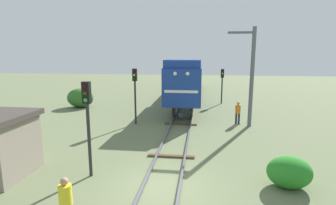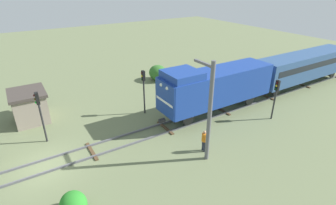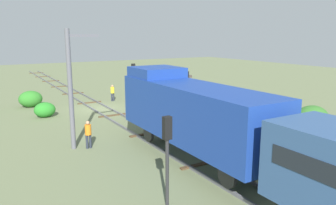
{
  "view_description": "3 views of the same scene",
  "coord_description": "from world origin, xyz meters",
  "px_view_note": "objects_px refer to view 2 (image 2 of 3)",
  "views": [
    {
      "loc": [
        1.46,
        -9.46,
        5.2
      ],
      "look_at": [
        -1.24,
        11.51,
        1.27
      ],
      "focal_mm": 28.0,
      "sensor_mm": 36.0,
      "label": 1
    },
    {
      "loc": [
        16.24,
        -0.45,
        11.41
      ],
      "look_at": [
        -0.29,
        9.85,
        2.18
      ],
      "focal_mm": 28.0,
      "sensor_mm": 36.0,
      "label": 2
    },
    {
      "loc": [
        9.68,
        28.69,
        6.64
      ],
      "look_at": [
        -0.67,
        11.25,
        2.51
      ],
      "focal_mm": 35.0,
      "sensor_mm": 36.0,
      "label": 3
    }
  ],
  "objects_px": {
    "locomotive": "(216,85)",
    "catenary_mast": "(209,110)",
    "traffic_signal_near": "(39,108)",
    "traffic_signal_far": "(276,92)",
    "worker_by_signal": "(204,139)",
    "relay_hut": "(30,106)",
    "traffic_signal_mid": "(144,84)",
    "passenger_car_leading": "(304,65)"
  },
  "relations": [
    {
      "from": "worker_by_signal",
      "to": "relay_hut",
      "type": "distance_m",
      "value": 15.39
    },
    {
      "from": "passenger_car_leading",
      "to": "traffic_signal_mid",
      "type": "distance_m",
      "value": 19.12
    },
    {
      "from": "traffic_signal_near",
      "to": "worker_by_signal",
      "type": "relative_size",
      "value": 2.41
    },
    {
      "from": "traffic_signal_near",
      "to": "worker_by_signal",
      "type": "height_order",
      "value": "traffic_signal_near"
    },
    {
      "from": "traffic_signal_near",
      "to": "relay_hut",
      "type": "bearing_deg",
      "value": -173.69
    },
    {
      "from": "locomotive",
      "to": "worker_by_signal",
      "type": "height_order",
      "value": "locomotive"
    },
    {
      "from": "traffic_signal_mid",
      "to": "locomotive",
      "type": "bearing_deg",
      "value": 58.15
    },
    {
      "from": "traffic_signal_mid",
      "to": "relay_hut",
      "type": "relative_size",
      "value": 1.19
    },
    {
      "from": "locomotive",
      "to": "traffic_signal_mid",
      "type": "height_order",
      "value": "locomotive"
    },
    {
      "from": "passenger_car_leading",
      "to": "worker_by_signal",
      "type": "xyz_separation_m",
      "value": [
        4.2,
        -17.91,
        -1.53
      ]
    },
    {
      "from": "passenger_car_leading",
      "to": "relay_hut",
      "type": "bearing_deg",
      "value": -105.05
    },
    {
      "from": "passenger_car_leading",
      "to": "traffic_signal_far",
      "type": "height_order",
      "value": "passenger_car_leading"
    },
    {
      "from": "locomotive",
      "to": "traffic_signal_mid",
      "type": "bearing_deg",
      "value": -121.85
    },
    {
      "from": "traffic_signal_near",
      "to": "traffic_signal_mid",
      "type": "bearing_deg",
      "value": 91.33
    },
    {
      "from": "traffic_signal_mid",
      "to": "passenger_car_leading",
      "type": "bearing_deg",
      "value": 79.75
    },
    {
      "from": "traffic_signal_near",
      "to": "traffic_signal_far",
      "type": "relative_size",
      "value": 1.12
    },
    {
      "from": "passenger_car_leading",
      "to": "catenary_mast",
      "type": "bearing_deg",
      "value": -74.92
    },
    {
      "from": "locomotive",
      "to": "passenger_car_leading",
      "type": "relative_size",
      "value": 0.83
    },
    {
      "from": "traffic_signal_near",
      "to": "passenger_car_leading",
      "type": "bearing_deg",
      "value": 83.34
    },
    {
      "from": "traffic_signal_mid",
      "to": "relay_hut",
      "type": "distance_m",
      "value": 10.08
    },
    {
      "from": "passenger_car_leading",
      "to": "locomotive",
      "type": "bearing_deg",
      "value": -90.0
    },
    {
      "from": "passenger_car_leading",
      "to": "traffic_signal_far",
      "type": "distance_m",
      "value": 10.3
    },
    {
      "from": "traffic_signal_near",
      "to": "worker_by_signal",
      "type": "xyz_separation_m",
      "value": [
        7.4,
        9.51,
        -1.86
      ]
    },
    {
      "from": "traffic_signal_near",
      "to": "catenary_mast",
      "type": "relative_size",
      "value": 0.58
    },
    {
      "from": "traffic_signal_far",
      "to": "worker_by_signal",
      "type": "xyz_separation_m",
      "value": [
        0.6,
        -8.26,
        -1.57
      ]
    },
    {
      "from": "passenger_car_leading",
      "to": "worker_by_signal",
      "type": "height_order",
      "value": "passenger_car_leading"
    },
    {
      "from": "traffic_signal_far",
      "to": "relay_hut",
      "type": "xyz_separation_m",
      "value": [
        -11.1,
        -18.25,
        -1.17
      ]
    },
    {
      "from": "traffic_signal_near",
      "to": "locomotive",
      "type": "bearing_deg",
      "value": 77.2
    },
    {
      "from": "worker_by_signal",
      "to": "relay_hut",
      "type": "bearing_deg",
      "value": 68.78
    },
    {
      "from": "relay_hut",
      "to": "catenary_mast",
      "type": "bearing_deg",
      "value": 37.67
    },
    {
      "from": "traffic_signal_mid",
      "to": "traffic_signal_near",
      "type": "bearing_deg",
      "value": -88.67
    },
    {
      "from": "locomotive",
      "to": "passenger_car_leading",
      "type": "xyz_separation_m",
      "value": [
        0.0,
        13.34,
        -0.25
      ]
    },
    {
      "from": "passenger_car_leading",
      "to": "relay_hut",
      "type": "relative_size",
      "value": 4.0
    },
    {
      "from": "locomotive",
      "to": "passenger_car_leading",
      "type": "distance_m",
      "value": 13.34
    },
    {
      "from": "traffic_signal_mid",
      "to": "catenary_mast",
      "type": "xyz_separation_m",
      "value": [
        8.33,
        0.51,
        0.88
      ]
    },
    {
      "from": "locomotive",
      "to": "traffic_signal_far",
      "type": "distance_m",
      "value": 5.16
    },
    {
      "from": "locomotive",
      "to": "catenary_mast",
      "type": "xyz_separation_m",
      "value": [
        4.93,
        -4.97,
        1.0
      ]
    },
    {
      "from": "traffic_signal_near",
      "to": "traffic_signal_far",
      "type": "distance_m",
      "value": 19.03
    },
    {
      "from": "locomotive",
      "to": "worker_by_signal",
      "type": "distance_m",
      "value": 6.46
    },
    {
      "from": "traffic_signal_near",
      "to": "traffic_signal_mid",
      "type": "height_order",
      "value": "traffic_signal_mid"
    },
    {
      "from": "locomotive",
      "to": "catenary_mast",
      "type": "bearing_deg",
      "value": -45.2
    },
    {
      "from": "traffic_signal_mid",
      "to": "worker_by_signal",
      "type": "bearing_deg",
      "value": 6.73
    }
  ]
}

